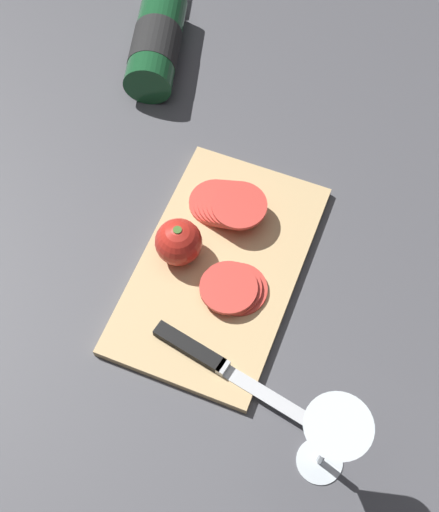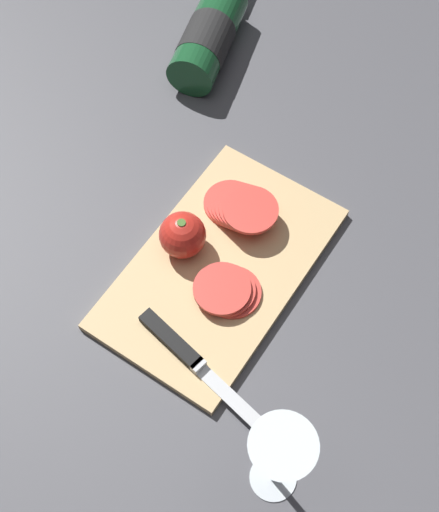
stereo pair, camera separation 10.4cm
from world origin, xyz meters
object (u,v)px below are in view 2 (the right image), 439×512
object	(u,v)px
wine_glass	(280,457)
whole_tomato	(183,235)
wine_bottle	(210,34)
knife	(183,351)
tomato_slice_stack_near	(227,290)
tomato_slice_stack_far	(240,207)

from	to	relation	value
wine_glass	whole_tomato	bearing A→B (deg)	53.74
wine_bottle	whole_tomato	size ratio (longest dim) A/B	4.56
wine_bottle	wine_glass	world-z (taller)	wine_glass
knife	tomato_slice_stack_near	distance (m)	0.11
wine_glass	tomato_slice_stack_near	size ratio (longest dim) A/B	1.76
wine_bottle	whole_tomato	bearing A→B (deg)	-151.60
knife	tomato_slice_stack_far	world-z (taller)	tomato_slice_stack_far
tomato_slice_stack_near	tomato_slice_stack_far	size ratio (longest dim) A/B	0.79
wine_glass	knife	distance (m)	0.23
tomato_slice_stack_far	knife	bearing A→B (deg)	-166.14
wine_bottle	knife	bearing A→B (deg)	-149.72
wine_glass	tomato_slice_stack_far	distance (m)	0.41
wine_glass	tomato_slice_stack_near	world-z (taller)	wine_glass
tomato_slice_stack_far	whole_tomato	bearing A→B (deg)	158.37
tomato_slice_stack_far	wine_bottle	bearing A→B (deg)	41.45
tomato_slice_stack_near	tomato_slice_stack_far	xyz separation A→B (m)	(0.13, 0.06, 0.01)
knife	tomato_slice_stack_near	bearing A→B (deg)	101.30
wine_bottle	wine_glass	bearing A→B (deg)	-139.85
whole_tomato	tomato_slice_stack_far	size ratio (longest dim) A/B	0.56
knife	tomato_slice_stack_far	bearing A→B (deg)	114.79
tomato_slice_stack_near	tomato_slice_stack_far	distance (m)	0.14
knife	wine_glass	bearing A→B (deg)	-9.78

